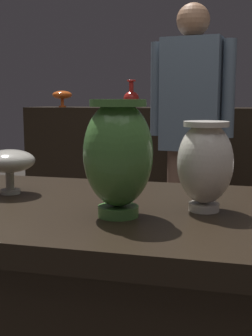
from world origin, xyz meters
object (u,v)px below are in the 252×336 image
Objects in this scene: vase_tall_behind at (205,163)px; visitor_center_back at (191,124)px; vase_centerpiece at (118,154)px; shelf_vase_far_left at (62,95)px; shelf_vase_left at (131,98)px; vase_right_accent at (9,162)px.

visitor_center_back reaches higher than vase_tall_behind.
shelf_vase_far_left reaches higher than vase_centerpiece.
shelf_vase_left is at bearing 6.65° from shelf_vase_far_left.
vase_centerpiece is 0.16× the size of visitor_center_back.
vase_right_accent is (-0.52, 0.06, -0.03)m from vase_tall_behind.
vase_right_accent is (-0.34, 0.15, -0.05)m from vase_centerpiece.
vase_tall_behind is (0.18, 0.09, -0.03)m from vase_centerpiece.
vase_tall_behind is 0.13× the size of visitor_center_back.
visitor_center_back is at bearing 76.06° from vase_right_accent.
shelf_vase_far_left reaches higher than vase_right_accent.
vase_tall_behind reaches higher than vase_right_accent.
shelf_vase_left is 0.13× the size of visitor_center_back.
vase_centerpiece is at bearing -65.20° from shelf_vase_far_left.
vase_tall_behind is 2.46m from shelf_vase_far_left.
visitor_center_back is at bearing 89.85° from vase_centerpiece.
visitor_center_back reaches higher than vase_right_accent.
visitor_center_back is (0.51, -0.73, -0.14)m from shelf_vase_left.
shelf_vase_far_left is (-1.21, 2.13, 0.17)m from vase_tall_behind.
vase_right_accent is 2.15m from shelf_vase_left.
vase_centerpiece is 1.84× the size of vase_right_accent.
vase_tall_behind is 1.38× the size of shelf_vase_far_left.
vase_tall_behind is 1.02× the size of shelf_vase_left.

